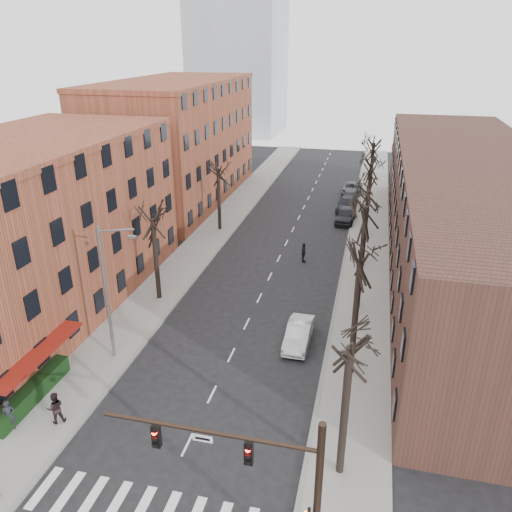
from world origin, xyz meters
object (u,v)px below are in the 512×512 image
Objects in this scene: pedestrian_a at (9,415)px; parked_car_mid at (347,204)px; silver_sedan at (299,334)px; parked_car_near at (346,215)px.

parked_car_mid is at bearing 37.21° from pedestrian_a.
pedestrian_a is at bearing -138.16° from silver_sedan.
pedestrian_a is (-13.21, -11.58, 0.29)m from silver_sedan.
silver_sedan is 25.38m from parked_car_near.
parked_car_mid is at bearing 88.47° from silver_sedan.
parked_car_mid is 3.03× the size of pedestrian_a.
parked_car_near is 4.27m from parked_car_mid.
parked_car_mid is (1.11, 29.61, 0.04)m from silver_sedan.
parked_car_near is at bearing 34.92° from pedestrian_a.
pedestrian_a reaches higher than parked_car_mid.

